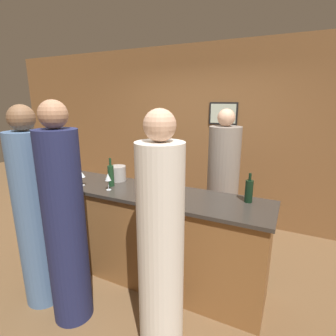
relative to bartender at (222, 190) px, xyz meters
name	(u,v)px	position (x,y,z in m)	size (l,w,h in m)	color
ground_plane	(144,274)	(-0.65, -0.85, -0.86)	(14.00, 14.00, 0.00)	brown
back_wall	(201,135)	(-0.65, 1.01, 0.54)	(8.00, 0.08, 2.80)	brown
bar_counter	(143,234)	(-0.65, -0.85, -0.34)	(2.69, 0.63, 1.03)	brown
bartender	(222,190)	(0.00, 0.00, 0.00)	(0.39, 0.39, 1.86)	gray
guest_0	(35,216)	(-1.36, -1.61, 0.04)	(0.35, 0.35, 1.92)	#4C6B93
guest_1	(65,225)	(-0.94, -1.64, 0.06)	(0.34, 0.34, 1.96)	#1E234C
guest_2	(161,247)	(-0.07, -1.55, 0.03)	(0.35, 0.35, 1.91)	silver
wine_bottle_0	(249,191)	(0.42, -0.70, 0.28)	(0.07, 0.07, 0.28)	black
wine_bottle_1	(111,175)	(-1.03, -0.88, 0.29)	(0.07, 0.07, 0.32)	#19381E
ice_bucket	(118,173)	(-1.09, -0.68, 0.26)	(0.19, 0.19, 0.17)	#9E9993
wine_glass_0	(108,178)	(-0.97, -1.00, 0.31)	(0.06, 0.06, 0.18)	silver
wine_glass_1	(53,173)	(-1.72, -1.06, 0.28)	(0.08, 0.08, 0.14)	silver
wine_glass_2	(82,175)	(-1.33, -1.01, 0.29)	(0.08, 0.08, 0.16)	silver
wine_glass_3	(148,183)	(-0.53, -0.93, 0.29)	(0.06, 0.06, 0.17)	silver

